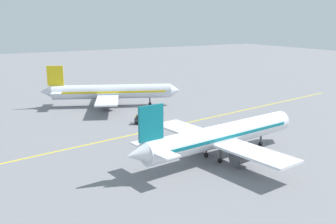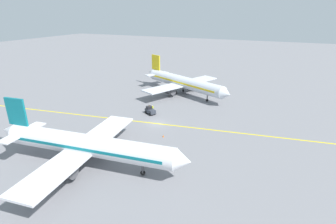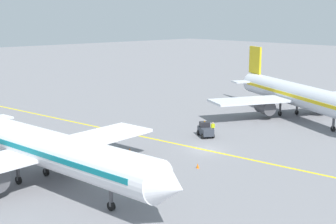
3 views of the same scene
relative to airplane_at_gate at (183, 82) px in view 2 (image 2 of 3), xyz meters
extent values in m
plane|color=slate|center=(24.54, 3.16, -3.71)|extent=(400.00, 400.00, 0.00)
cube|color=yellow|center=(24.54, 3.16, -3.71)|extent=(18.17, 118.74, 0.01)
cylinder|color=silver|center=(0.18, 0.40, 0.09)|extent=(15.77, 28.77, 3.60)
cone|color=silver|center=(6.93, 15.13, 0.09)|extent=(4.11, 3.61, 3.42)
cone|color=silver|center=(-6.69, -14.60, 0.39)|extent=(4.03, 4.00, 3.06)
cube|color=yellow|center=(0.18, 0.40, 0.24)|extent=(14.56, 26.06, 0.50)
cube|color=silver|center=(-0.23, -0.51, -0.63)|extent=(27.62, 16.39, 0.36)
cylinder|color=#4C4C51|center=(-4.78, 1.57, -1.88)|extent=(3.33, 3.83, 2.20)
cylinder|color=#4C4C51|center=(4.31, -2.59, -1.88)|extent=(3.33, 3.83, 2.20)
cube|color=yellow|center=(-5.65, -12.33, 4.39)|extent=(1.99, 3.79, 5.00)
cube|color=silver|center=(-5.44, -11.87, 0.49)|extent=(9.18, 5.93, 0.24)
cylinder|color=#4C4C51|center=(4.18, 9.13, -2.31)|extent=(0.36, 0.36, 2.00)
cylinder|color=black|center=(4.18, 9.13, -3.31)|extent=(0.59, 0.84, 0.80)
cylinder|color=#4C4C51|center=(-2.10, -0.75, -2.31)|extent=(0.36, 0.36, 2.00)
cylinder|color=black|center=(-2.10, -0.75, -3.31)|extent=(0.59, 0.84, 0.80)
cylinder|color=#4C4C51|center=(0.80, -2.08, -2.31)|extent=(0.36, 0.36, 2.00)
cylinder|color=black|center=(0.80, -2.08, -3.31)|extent=(0.59, 0.84, 0.80)
cylinder|color=white|center=(44.94, 0.61, 0.09)|extent=(7.07, 30.22, 3.60)
cone|color=white|center=(43.05, 16.70, 0.09)|extent=(3.68, 2.78, 3.42)
cone|color=white|center=(46.86, -15.78, 0.39)|extent=(3.39, 3.34, 3.06)
cube|color=#0F727F|center=(44.94, 0.61, 0.24)|extent=(6.76, 27.24, 0.50)
cube|color=white|center=(45.06, -0.39, -0.63)|extent=(28.42, 8.43, 0.36)
cylinder|color=#4C4C51|center=(40.09, -0.97, -1.88)|extent=(2.56, 3.43, 2.20)
cylinder|color=#4C4C51|center=(50.02, 0.20, -1.88)|extent=(2.56, 3.43, 2.20)
cube|color=#0F727F|center=(46.57, -13.30, 4.39)|extent=(0.82, 4.01, 5.00)
cube|color=white|center=(46.51, -12.80, 0.49)|extent=(9.22, 3.43, 0.24)
cylinder|color=#4C4C51|center=(43.82, 10.14, -2.31)|extent=(0.36, 0.36, 2.00)
cylinder|color=black|center=(43.82, 10.14, -3.31)|extent=(0.37, 0.83, 0.80)
cylinder|color=#4C4C51|center=(43.58, -1.57, -2.31)|extent=(0.36, 0.36, 2.00)
cylinder|color=black|center=(43.58, -1.57, -3.31)|extent=(0.37, 0.83, 0.80)
cylinder|color=#4C4C51|center=(46.76, -1.19, -2.31)|extent=(0.36, 0.36, 2.00)
cylinder|color=black|center=(46.76, -1.19, -3.31)|extent=(0.37, 0.83, 0.80)
cube|color=#333842|center=(19.75, -1.23, -2.91)|extent=(2.80, 3.35, 0.90)
cube|color=black|center=(19.47, -1.70, -2.11)|extent=(1.65, 1.59, 0.70)
sphere|color=orange|center=(19.47, -1.70, -1.68)|extent=(0.16, 0.16, 0.16)
cylinder|color=black|center=(19.91, -2.45, -3.36)|extent=(0.57, 0.73, 0.70)
cylinder|color=black|center=(18.61, -1.70, -3.36)|extent=(0.57, 0.73, 0.70)
cylinder|color=black|center=(20.88, -0.75, -3.36)|extent=(0.57, 0.73, 0.70)
cylinder|color=black|center=(19.58, -0.01, -3.36)|extent=(0.57, 0.73, 0.70)
cylinder|color=#23232D|center=(17.81, -1.53, -3.28)|extent=(0.16, 0.16, 0.85)
cylinder|color=#23232D|center=(17.96, -1.66, -3.28)|extent=(0.16, 0.16, 0.85)
cube|color=#CCD819|center=(17.88, -1.60, -2.56)|extent=(0.42, 0.39, 0.60)
cylinder|color=#CCD819|center=(17.70, -1.45, -2.56)|extent=(0.10, 0.10, 0.55)
cylinder|color=#CCD819|center=(18.07, -1.74, -2.56)|extent=(0.10, 0.10, 0.55)
sphere|color=beige|center=(17.88, -1.60, -2.14)|extent=(0.22, 0.22, 0.22)
cone|color=orange|center=(30.30, 7.36, -3.43)|extent=(0.32, 0.32, 0.55)
cone|color=orange|center=(32.03, -2.33, -3.43)|extent=(0.32, 0.32, 0.55)
camera|label=1|loc=(92.44, -37.87, 18.39)|focal=42.00mm
camera|label=2|loc=(74.51, 28.38, 20.79)|focal=28.00mm
camera|label=3|loc=(65.52, 40.73, 12.55)|focal=50.00mm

